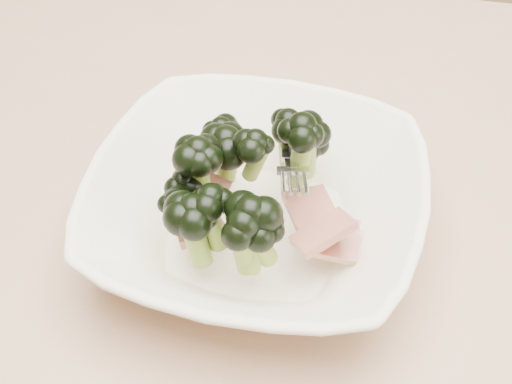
% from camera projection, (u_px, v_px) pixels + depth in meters
% --- Properties ---
extents(dining_table, '(1.20, 0.80, 0.75)m').
position_uv_depth(dining_table, '(289.00, 296.00, 0.66)').
color(dining_table, tan).
rests_on(dining_table, ground).
extents(broccoli_dish, '(0.27, 0.27, 0.12)m').
position_uv_depth(broccoli_dish, '(255.00, 203.00, 0.56)').
color(broccoli_dish, white).
rests_on(broccoli_dish, dining_table).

